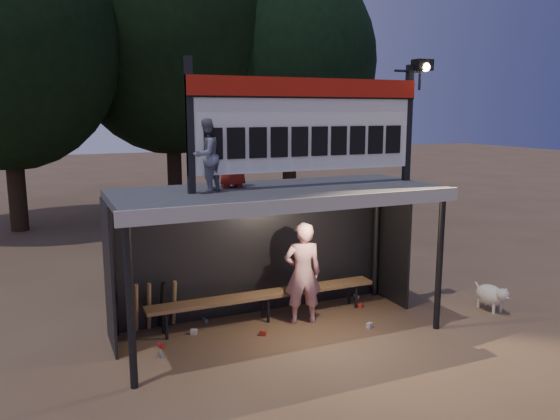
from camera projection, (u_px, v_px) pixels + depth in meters
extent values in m
plane|color=brown|center=(279.00, 332.00, 8.72)|extent=(80.00, 80.00, 0.00)
imported|color=white|center=(303.00, 273.00, 8.96)|extent=(0.70, 0.54, 1.71)
imported|color=gray|center=(205.00, 156.00, 7.76)|extent=(0.65, 0.65, 1.06)
imported|color=maroon|center=(232.00, 151.00, 8.30)|extent=(0.56, 0.39, 1.10)
cube|color=#414143|center=(279.00, 192.00, 8.32)|extent=(5.00, 2.00, 0.12)
cube|color=beige|center=(308.00, 205.00, 7.41)|extent=(5.10, 0.06, 0.20)
cylinder|color=black|center=(130.00, 305.00, 6.77)|extent=(0.10, 0.10, 2.20)
cylinder|color=black|center=(439.00, 263.00, 8.66)|extent=(0.10, 0.10, 2.20)
cylinder|color=black|center=(112.00, 268.00, 8.39)|extent=(0.10, 0.10, 2.20)
cylinder|color=black|center=(376.00, 239.00, 10.28)|extent=(0.10, 0.10, 2.20)
cube|color=black|center=(256.00, 251.00, 9.43)|extent=(5.00, 0.04, 2.20)
cube|color=black|center=(109.00, 276.00, 7.99)|extent=(0.04, 1.00, 2.20)
cube|color=black|center=(393.00, 243.00, 9.96)|extent=(0.04, 1.00, 2.20)
cylinder|color=black|center=(255.00, 191.00, 9.24)|extent=(5.00, 0.06, 0.06)
cube|color=black|center=(190.00, 126.00, 7.60)|extent=(0.10, 0.10, 1.90)
cube|color=black|center=(408.00, 124.00, 9.07)|extent=(0.10, 0.10, 1.90)
cube|color=white|center=(308.00, 125.00, 8.33)|extent=(3.80, 0.08, 1.40)
cube|color=#AB190C|center=(310.00, 87.00, 8.19)|extent=(3.80, 0.04, 0.28)
cube|color=black|center=(310.00, 97.00, 8.21)|extent=(3.80, 0.02, 0.03)
cube|color=black|center=(213.00, 144.00, 7.73)|extent=(0.27, 0.03, 0.45)
cube|color=black|center=(236.00, 143.00, 7.86)|extent=(0.27, 0.03, 0.45)
cube|color=black|center=(258.00, 143.00, 8.00)|extent=(0.27, 0.03, 0.45)
cube|color=black|center=(279.00, 142.00, 8.13)|extent=(0.27, 0.03, 0.45)
cube|color=black|center=(300.00, 142.00, 8.27)|extent=(0.27, 0.03, 0.45)
cube|color=black|center=(320.00, 141.00, 8.40)|extent=(0.27, 0.03, 0.45)
cube|color=black|center=(339.00, 141.00, 8.54)|extent=(0.27, 0.03, 0.45)
cube|color=black|center=(357.00, 140.00, 8.67)|extent=(0.27, 0.03, 0.45)
cube|color=black|center=(376.00, 140.00, 8.80)|extent=(0.27, 0.03, 0.45)
cube|color=black|center=(393.00, 139.00, 8.94)|extent=(0.27, 0.03, 0.45)
cylinder|color=black|center=(408.00, 71.00, 8.89)|extent=(0.50, 0.04, 0.04)
cylinder|color=black|center=(420.00, 81.00, 9.02)|extent=(0.04, 0.04, 0.30)
cube|color=black|center=(422.00, 65.00, 8.93)|extent=(0.30, 0.22, 0.18)
sphere|color=#FFD88C|center=(426.00, 67.00, 8.86)|extent=(0.14, 0.14, 0.14)
cube|color=olive|center=(265.00, 294.00, 9.14)|extent=(4.00, 0.35, 0.06)
cylinder|color=black|center=(166.00, 325.00, 8.40)|extent=(0.05, 0.05, 0.45)
cylinder|color=black|center=(163.00, 320.00, 8.61)|extent=(0.05, 0.05, 0.45)
cylinder|color=black|center=(268.00, 310.00, 9.07)|extent=(0.05, 0.05, 0.45)
cylinder|color=black|center=(263.00, 305.00, 9.28)|extent=(0.05, 0.05, 0.45)
cylinder|color=black|center=(356.00, 296.00, 9.74)|extent=(0.05, 0.05, 0.45)
cylinder|color=black|center=(349.00, 292.00, 9.96)|extent=(0.05, 0.05, 0.45)
cylinder|color=#2E2114|center=(15.00, 167.00, 15.82)|extent=(0.50, 0.50, 3.74)
ellipsoid|color=black|center=(4.00, 36.00, 15.17)|extent=(6.46, 6.46, 7.48)
cylinder|color=black|center=(174.00, 151.00, 19.11)|extent=(0.50, 0.50, 4.18)
ellipsoid|color=black|center=(170.00, 30.00, 18.38)|extent=(7.22, 7.22, 8.36)
cylinder|color=#311F15|center=(289.00, 159.00, 19.84)|extent=(0.50, 0.50, 3.52)
ellipsoid|color=black|center=(290.00, 62.00, 19.23)|extent=(6.08, 6.08, 7.04)
ellipsoid|color=beige|center=(490.00, 295.00, 9.65)|extent=(0.36, 0.58, 0.36)
sphere|color=beige|center=(503.00, 295.00, 9.38)|extent=(0.22, 0.22, 0.22)
cone|color=beige|center=(507.00, 298.00, 9.29)|extent=(0.10, 0.10, 0.10)
cone|color=beige|center=(502.00, 290.00, 9.33)|extent=(0.06, 0.06, 0.07)
cone|color=beige|center=(506.00, 289.00, 9.37)|extent=(0.06, 0.06, 0.07)
cylinder|color=silver|center=(494.00, 309.00, 9.49)|extent=(0.05, 0.05, 0.18)
cylinder|color=beige|center=(501.00, 307.00, 9.55)|extent=(0.05, 0.05, 0.18)
cylinder|color=beige|center=(479.00, 302.00, 9.81)|extent=(0.05, 0.05, 0.18)
cylinder|color=silver|center=(485.00, 301.00, 9.88)|extent=(0.05, 0.05, 0.18)
cylinder|color=beige|center=(478.00, 286.00, 9.91)|extent=(0.04, 0.16, 0.14)
cylinder|color=#A7754E|center=(136.00, 308.00, 8.56)|extent=(0.07, 0.27, 0.84)
cylinder|color=olive|center=(149.00, 306.00, 8.64)|extent=(0.08, 0.30, 0.83)
cylinder|color=black|center=(162.00, 304.00, 8.72)|extent=(0.09, 0.33, 0.83)
cylinder|color=#9D7849|center=(174.00, 303.00, 8.80)|extent=(0.08, 0.35, 0.82)
cube|color=#AE2E1D|center=(263.00, 333.00, 8.58)|extent=(0.12, 0.12, 0.08)
cylinder|color=#A2A2A7|center=(205.00, 320.00, 9.11)|extent=(0.09, 0.13, 0.07)
cube|color=beige|center=(194.00, 332.00, 8.62)|extent=(0.12, 0.11, 0.08)
cylinder|color=red|center=(161.00, 345.00, 8.13)|extent=(0.10, 0.14, 0.07)
cube|color=#B7B7BC|center=(369.00, 325.00, 8.88)|extent=(0.12, 0.11, 0.08)
cylinder|color=beige|center=(356.00, 296.00, 10.29)|extent=(0.07, 0.12, 0.07)
cube|color=#A6241C|center=(361.00, 305.00, 9.79)|extent=(0.12, 0.12, 0.08)
cylinder|color=#ADADB2|center=(161.00, 354.00, 7.83)|extent=(0.08, 0.13, 0.07)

